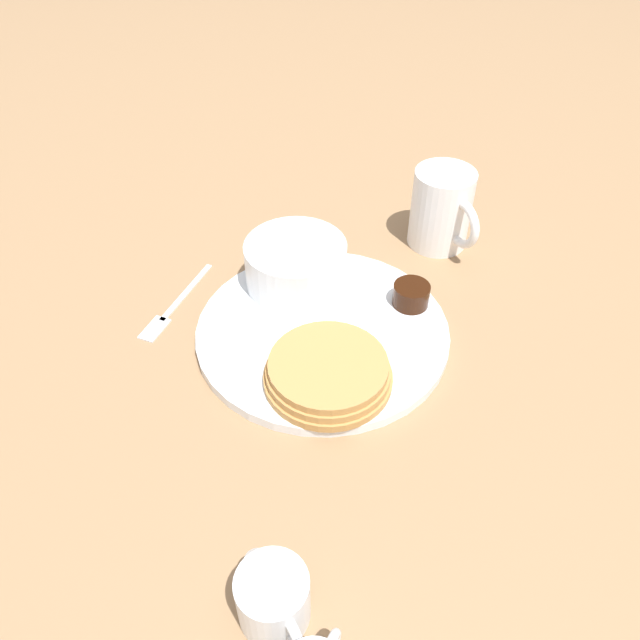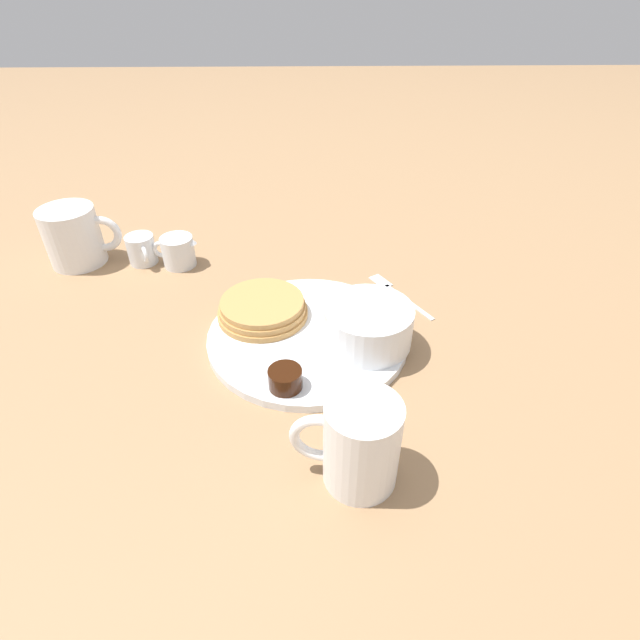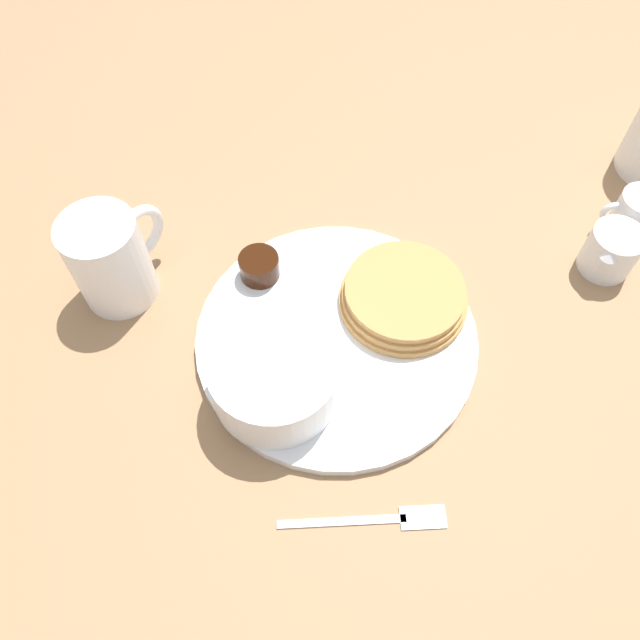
# 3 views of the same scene
# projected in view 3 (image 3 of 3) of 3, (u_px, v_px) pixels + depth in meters

# --- Properties ---
(ground_plane) EXTENTS (4.00, 4.00, 0.00)m
(ground_plane) POSITION_uv_depth(u_px,v_px,m) (336.00, 340.00, 0.63)
(ground_plane) COLOR #93704C
(plate) EXTENTS (0.28, 0.28, 0.01)m
(plate) POSITION_uv_depth(u_px,v_px,m) (336.00, 337.00, 0.63)
(plate) COLOR white
(plate) RESTS_ON ground_plane
(pancake_stack) EXTENTS (0.13, 0.13, 0.03)m
(pancake_stack) POSITION_uv_depth(u_px,v_px,m) (404.00, 296.00, 0.63)
(pancake_stack) COLOR #B78447
(pancake_stack) RESTS_ON plate
(bowl) EXTENTS (0.12, 0.12, 0.06)m
(bowl) POSITION_uv_depth(u_px,v_px,m) (275.00, 376.00, 0.56)
(bowl) COLOR white
(bowl) RESTS_ON plate
(syrup_cup) EXTENTS (0.04, 0.04, 0.03)m
(syrup_cup) POSITION_uv_depth(u_px,v_px,m) (259.00, 266.00, 0.65)
(syrup_cup) COLOR black
(syrup_cup) RESTS_ON plate
(butter_ramekin) EXTENTS (0.05, 0.05, 0.04)m
(butter_ramekin) POSITION_uv_depth(u_px,v_px,m) (247.00, 386.00, 0.57)
(butter_ramekin) COLOR white
(butter_ramekin) RESTS_ON plate
(coffee_mug) EXTENTS (0.08, 0.11, 0.10)m
(coffee_mug) POSITION_uv_depth(u_px,v_px,m) (111.00, 259.00, 0.62)
(coffee_mug) COLOR white
(coffee_mug) RESTS_ON ground_plane
(creamer_pitcher_near) EXTENTS (0.06, 0.08, 0.05)m
(creamer_pitcher_near) POSITION_uv_depth(u_px,v_px,m) (612.00, 250.00, 0.66)
(creamer_pitcher_near) COLOR white
(creamer_pitcher_near) RESTS_ON ground_plane
(creamer_pitcher_far) EXTENTS (0.06, 0.05, 0.05)m
(creamer_pitcher_far) POSITION_uv_depth(u_px,v_px,m) (635.00, 213.00, 0.69)
(creamer_pitcher_far) COLOR white
(creamer_pitcher_far) RESTS_ON ground_plane
(fork) EXTENTS (0.13, 0.09, 0.00)m
(fork) POSITION_uv_depth(u_px,v_px,m) (383.00, 519.00, 0.54)
(fork) COLOR silver
(fork) RESTS_ON ground_plane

